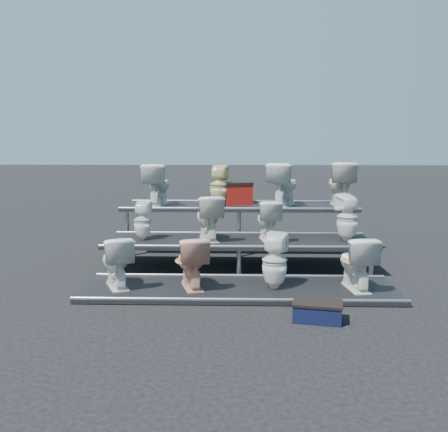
{
  "coord_description": "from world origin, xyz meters",
  "views": [
    {
      "loc": [
        -0.01,
        -7.82,
        1.98
      ],
      "look_at": [
        -0.24,
        0.1,
        0.83
      ],
      "focal_mm": 40.0,
      "sensor_mm": 36.0,
      "label": 1
    }
  ],
  "objects_px": {
    "toilet_3": "(356,262)",
    "toilet_6": "(268,220)",
    "toilet_0": "(116,261)",
    "toilet_8": "(158,185)",
    "toilet_5": "(208,218)",
    "toilet_10": "(284,184)",
    "step_stool": "(317,313)",
    "toilet_1": "(191,262)",
    "toilet_2": "(275,261)",
    "toilet_4": "(143,220)",
    "red_crate": "(236,194)",
    "toilet_9": "(219,185)",
    "toilet_7": "(347,218)",
    "toilet_11": "(340,184)"
  },
  "relations": [
    {
      "from": "toilet_2",
      "to": "toilet_5",
      "type": "height_order",
      "value": "toilet_5"
    },
    {
      "from": "toilet_4",
      "to": "toilet_8",
      "type": "bearing_deg",
      "value": -89.32
    },
    {
      "from": "toilet_1",
      "to": "toilet_5",
      "type": "relative_size",
      "value": 0.98
    },
    {
      "from": "toilet_2",
      "to": "toilet_3",
      "type": "xyz_separation_m",
      "value": [
        1.08,
        0.0,
        -0.01
      ]
    },
    {
      "from": "toilet_5",
      "to": "toilet_9",
      "type": "bearing_deg",
      "value": -109.58
    },
    {
      "from": "toilet_2",
      "to": "toilet_11",
      "type": "bearing_deg",
      "value": -102.51
    },
    {
      "from": "step_stool",
      "to": "toilet_10",
      "type": "bearing_deg",
      "value": 102.78
    },
    {
      "from": "toilet_8",
      "to": "toilet_3",
      "type": "bearing_deg",
      "value": 145.49
    },
    {
      "from": "toilet_8",
      "to": "toilet_9",
      "type": "distance_m",
      "value": 1.13
    },
    {
      "from": "toilet_2",
      "to": "toilet_11",
      "type": "height_order",
      "value": "toilet_11"
    },
    {
      "from": "toilet_11",
      "to": "step_stool",
      "type": "bearing_deg",
      "value": 74.53
    },
    {
      "from": "toilet_6",
      "to": "toilet_7",
      "type": "relative_size",
      "value": 0.87
    },
    {
      "from": "toilet_9",
      "to": "toilet_3",
      "type": "bearing_deg",
      "value": 134.38
    },
    {
      "from": "toilet_3",
      "to": "toilet_6",
      "type": "xyz_separation_m",
      "value": [
        -1.1,
        1.3,
        0.36
      ]
    },
    {
      "from": "toilet_4",
      "to": "toilet_11",
      "type": "bearing_deg",
      "value": -156.67
    },
    {
      "from": "toilet_10",
      "to": "step_stool",
      "type": "relative_size",
      "value": 1.47
    },
    {
      "from": "step_stool",
      "to": "toilet_8",
      "type": "bearing_deg",
      "value": 134.64
    },
    {
      "from": "toilet_1",
      "to": "toilet_7",
      "type": "xyz_separation_m",
      "value": [
        2.34,
        1.3,
        0.42
      ]
    },
    {
      "from": "red_crate",
      "to": "toilet_10",
      "type": "bearing_deg",
      "value": -32.13
    },
    {
      "from": "toilet_4",
      "to": "toilet_6",
      "type": "distance_m",
      "value": 1.99
    },
    {
      "from": "toilet_1",
      "to": "toilet_9",
      "type": "bearing_deg",
      "value": -111.71
    },
    {
      "from": "toilet_0",
      "to": "toilet_8",
      "type": "relative_size",
      "value": 0.92
    },
    {
      "from": "toilet_0",
      "to": "toilet_3",
      "type": "distance_m",
      "value": 3.22
    },
    {
      "from": "toilet_5",
      "to": "step_stool",
      "type": "xyz_separation_m",
      "value": [
        1.37,
        -2.39,
        -0.72
      ]
    },
    {
      "from": "toilet_8",
      "to": "toilet_10",
      "type": "height_order",
      "value": "toilet_10"
    },
    {
      "from": "toilet_4",
      "to": "toilet_6",
      "type": "xyz_separation_m",
      "value": [
        1.99,
        0.0,
        0.01
      ]
    },
    {
      "from": "toilet_5",
      "to": "toilet_10",
      "type": "bearing_deg",
      "value": -149.5
    },
    {
      "from": "toilet_1",
      "to": "red_crate",
      "type": "distance_m",
      "value": 2.91
    },
    {
      "from": "toilet_2",
      "to": "toilet_10",
      "type": "relative_size",
      "value": 0.96
    },
    {
      "from": "step_stool",
      "to": "toilet_9",
      "type": "bearing_deg",
      "value": 120.52
    },
    {
      "from": "toilet_0",
      "to": "toilet_8",
      "type": "height_order",
      "value": "toilet_8"
    },
    {
      "from": "toilet_5",
      "to": "red_crate",
      "type": "bearing_deg",
      "value": -120.82
    },
    {
      "from": "step_stool",
      "to": "toilet_1",
      "type": "bearing_deg",
      "value": 156.22
    },
    {
      "from": "toilet_7",
      "to": "toilet_11",
      "type": "height_order",
      "value": "toilet_11"
    },
    {
      "from": "toilet_3",
      "to": "toilet_5",
      "type": "relative_size",
      "value": 1.0
    },
    {
      "from": "toilet_2",
      "to": "toilet_8",
      "type": "distance_m",
      "value": 3.37
    },
    {
      "from": "toilet_6",
      "to": "step_stool",
      "type": "xyz_separation_m",
      "value": [
        0.43,
        -2.39,
        -0.69
      ]
    },
    {
      "from": "toilet_4",
      "to": "toilet_9",
      "type": "relative_size",
      "value": 0.83
    },
    {
      "from": "toilet_5",
      "to": "toilet_6",
      "type": "height_order",
      "value": "toilet_5"
    },
    {
      "from": "toilet_6",
      "to": "toilet_5",
      "type": "bearing_deg",
      "value": -7.96
    },
    {
      "from": "toilet_1",
      "to": "toilet_2",
      "type": "bearing_deg",
      "value": 164.22
    },
    {
      "from": "toilet_0",
      "to": "toilet_4",
      "type": "bearing_deg",
      "value": -120.13
    },
    {
      "from": "toilet_0",
      "to": "toilet_8",
      "type": "bearing_deg",
      "value": -118.32
    },
    {
      "from": "toilet_1",
      "to": "toilet_9",
      "type": "relative_size",
      "value": 0.95
    },
    {
      "from": "toilet_7",
      "to": "red_crate",
      "type": "distance_m",
      "value": 2.3
    },
    {
      "from": "toilet_7",
      "to": "toilet_6",
      "type": "bearing_deg",
      "value": -17.93
    },
    {
      "from": "toilet_10",
      "to": "toilet_11",
      "type": "distance_m",
      "value": 1.02
    },
    {
      "from": "toilet_1",
      "to": "toilet_5",
      "type": "height_order",
      "value": "toilet_5"
    },
    {
      "from": "step_stool",
      "to": "toilet_11",
      "type": "bearing_deg",
      "value": 87.18
    },
    {
      "from": "toilet_11",
      "to": "toilet_7",
      "type": "bearing_deg",
      "value": 83.05
    }
  ]
}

